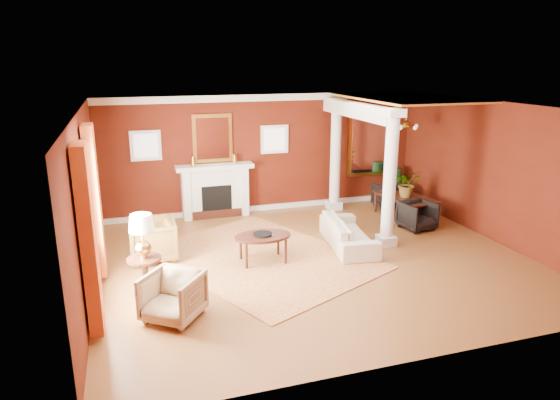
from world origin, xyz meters
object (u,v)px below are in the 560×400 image
object	(u,v)px
armchair_stripe	(173,294)
coffee_table	(263,237)
armchair_leopard	(152,238)
dining_table	(407,201)
sofa	(349,228)
side_table	(143,242)

from	to	relation	value
armchair_stripe	coffee_table	size ratio (longest dim) A/B	0.73
armchair_leopard	armchair_stripe	distance (m)	2.42
armchair_stripe	dining_table	world-z (taller)	dining_table
sofa	coffee_table	size ratio (longest dim) A/B	1.82
coffee_table	armchair_leopard	bearing A→B (deg)	159.36
armchair_stripe	side_table	size ratio (longest dim) A/B	0.57
dining_table	sofa	bearing A→B (deg)	113.19
side_table	dining_table	world-z (taller)	side_table
armchair_leopard	armchair_stripe	xyz separation A→B (m)	(0.13, -2.41, -0.04)
armchair_leopard	coffee_table	distance (m)	2.11
sofa	dining_table	bearing A→B (deg)	-49.49
sofa	side_table	distance (m)	4.24
armchair_leopard	armchair_stripe	size ratio (longest dim) A/B	1.11
side_table	dining_table	bearing A→B (deg)	20.47
armchair_stripe	armchair_leopard	bearing A→B (deg)	130.81
sofa	dining_table	xyz separation A→B (m)	(2.15, 1.32, 0.05)
coffee_table	side_table	world-z (taller)	side_table
armchair_stripe	dining_table	xyz separation A→B (m)	(5.89, 3.26, 0.04)
coffee_table	dining_table	distance (m)	4.35
armchair_stripe	sofa	bearing A→B (deg)	65.21
sofa	coffee_table	distance (m)	1.92
side_table	coffee_table	bearing A→B (deg)	18.53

